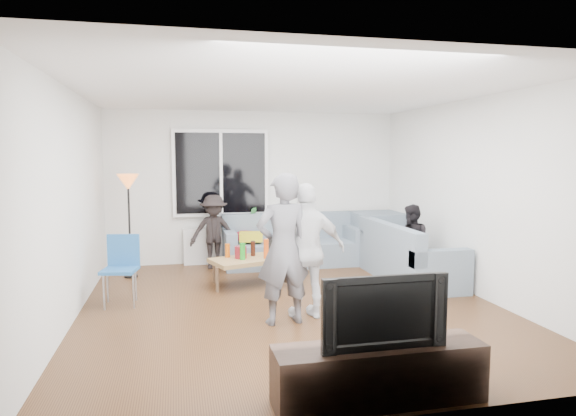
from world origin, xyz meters
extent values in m
cube|color=#56351C|center=(0.00, 0.00, -0.02)|extent=(5.00, 5.50, 0.04)
cube|color=white|center=(0.00, 0.00, 2.62)|extent=(5.00, 5.50, 0.04)
cube|color=silver|center=(0.00, 2.77, 1.30)|extent=(5.00, 0.04, 2.60)
cube|color=silver|center=(0.00, -2.77, 1.30)|extent=(5.00, 0.04, 2.60)
cube|color=silver|center=(-2.52, 0.00, 1.30)|extent=(0.04, 5.50, 2.60)
cube|color=silver|center=(2.52, 0.00, 1.30)|extent=(0.04, 5.50, 2.60)
cube|color=white|center=(-0.60, 2.69, 1.55)|extent=(1.62, 0.06, 1.47)
cube|color=black|center=(-0.60, 2.65, 1.55)|extent=(1.50, 0.02, 1.35)
cube|color=white|center=(-0.60, 2.64, 1.55)|extent=(0.05, 0.03, 1.35)
cube|color=silver|center=(-0.60, 2.65, 0.31)|extent=(1.30, 0.12, 0.62)
imported|color=#2D7232|center=(-0.09, 2.62, 0.79)|extent=(0.21, 0.18, 0.34)
imported|color=white|center=(-0.69, 2.62, 0.70)|extent=(0.20, 0.20, 0.17)
cube|color=slate|center=(2.10, 2.27, 0.42)|extent=(0.85, 0.85, 0.85)
cube|color=gold|center=(-0.16, 2.25, 0.51)|extent=(0.42, 0.37, 0.14)
cube|color=maroon|center=(-0.19, 2.33, 0.51)|extent=(0.46, 0.43, 0.13)
cube|color=#A4874F|center=(-0.33, 1.07, 0.20)|extent=(1.23, 0.92, 0.40)
cylinder|color=maroon|center=(-0.48, 1.08, 0.49)|extent=(0.17, 0.17, 0.17)
imported|color=#4E4D52|center=(-0.22, -0.60, 0.83)|extent=(0.65, 0.47, 1.66)
imported|color=silver|center=(0.08, -0.48, 0.77)|extent=(0.94, 0.47, 1.54)
imported|color=black|center=(2.02, 0.84, 0.57)|extent=(0.48, 0.59, 1.13)
imported|color=black|center=(-0.76, 2.30, 0.61)|extent=(0.80, 0.48, 1.21)
cube|color=#322019|center=(0.10, -2.50, 0.22)|extent=(1.60, 0.40, 0.44)
imported|color=black|center=(0.10, -2.50, 0.72)|extent=(0.96, 0.13, 0.55)
cylinder|color=black|center=(-0.01, 1.24, 0.52)|extent=(0.07, 0.07, 0.23)
cylinder|color=black|center=(-0.28, 1.20, 0.51)|extent=(0.07, 0.07, 0.22)
cylinder|color=#1B991F|center=(-0.46, 0.97, 0.52)|extent=(0.08, 0.08, 0.23)
cylinder|color=#DF4E13|center=(-0.13, 0.99, 0.54)|extent=(0.07, 0.07, 0.28)
cylinder|color=#C6540B|center=(-0.65, 1.18, 0.50)|extent=(0.07, 0.07, 0.20)
camera|label=1|loc=(-1.35, -5.86, 1.85)|focal=31.24mm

